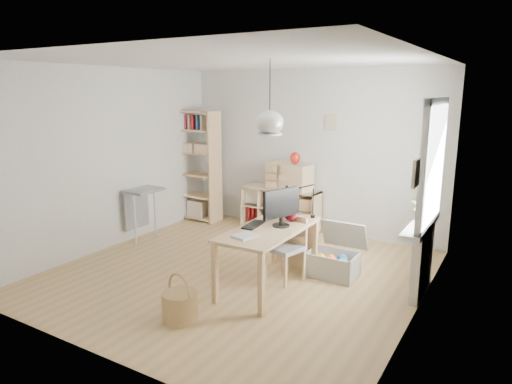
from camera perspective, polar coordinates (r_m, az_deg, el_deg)
The scene contains 20 objects.
ground at distance 6.11m, azimuth -2.28°, elevation -10.08°, with size 4.50×4.50×0.00m, color tan.
room_shell at distance 5.24m, azimuth 1.72°, elevation 8.70°, with size 4.50×4.50×4.50m.
window_unit at distance 5.45m, azimuth 21.34°, elevation 3.22°, with size 0.07×1.16×1.46m.
radiator at distance 5.74m, azimuth 20.06°, elevation -8.14°, with size 0.10×0.80×0.80m, color silver.
windowsill at distance 5.61m, azimuth 19.89°, elevation -3.95°, with size 0.22×1.20×0.06m, color silver.
desk at distance 5.50m, azimuth 1.63°, elevation -5.42°, with size 0.70×1.50×0.75m.
cube_shelf at distance 7.95m, azimuth 3.04°, elevation -2.41°, with size 1.40×0.38×0.72m.
tall_bookshelf at distance 8.39m, azimuth -7.31°, elevation 3.82°, with size 0.80×0.38×2.00m.
side_table at distance 7.41m, azimuth -14.15°, elevation -0.96°, with size 0.40×0.55×0.85m.
chair at distance 5.79m, azimuth 3.99°, elevation -6.49°, with size 0.49×0.49×0.82m.
wicker_basket at distance 4.97m, azimuth -9.50°, elevation -13.75°, with size 0.37×0.37×0.52m.
storage_chest at distance 6.06m, azimuth 9.84°, elevation -8.26°, with size 0.63×0.71×0.66m.
monitor at distance 5.47m, azimuth 3.17°, elevation -1.68°, with size 0.23×0.51×0.46m.
keyboard at distance 5.55m, azimuth -0.30°, elevation -4.11°, with size 0.15×0.40×0.02m, color black.
task_lamp at distance 5.89m, azimuth 5.29°, elevation -0.46°, with size 0.39×0.14×0.41m.
yarn_ball at distance 5.74m, azimuth 4.41°, elevation -2.87°, with size 0.16×0.16×0.16m, color #4F0A16.
paper_tray at distance 5.13m, azimuth -1.41°, elevation -5.51°, with size 0.20×0.26×0.03m, color silver.
drawer_chest at distance 7.69m, azimuth 4.17°, elevation 1.97°, with size 0.77×0.35×0.44m, color #D4B38C.
red_vase at distance 7.59m, azimuth 4.90°, elevation 4.26°, with size 0.16×0.16×0.20m, color maroon.
potted_plant at distance 5.70m, azimuth 20.09°, elevation -1.90°, with size 0.26×0.23×0.29m, color #3D6F29.
Camera 1 is at (3.09, -4.72, 2.36)m, focal length 32.00 mm.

